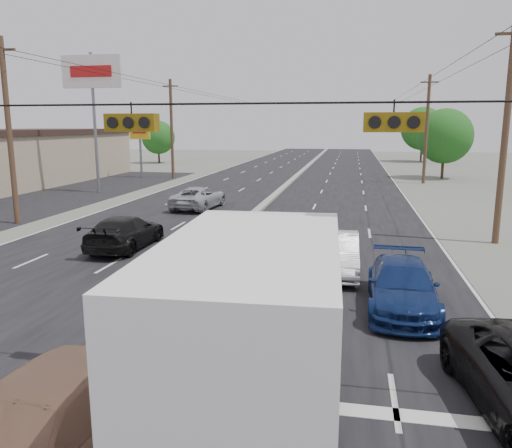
{
  "coord_description": "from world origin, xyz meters",
  "views": [
    {
      "loc": [
        5.8,
        -9.39,
        5.39
      ],
      "look_at": [
        2.75,
        6.47,
        2.2
      ],
      "focal_mm": 35.0,
      "sensor_mm": 36.0,
      "label": 1
    }
  ],
  "objects_px": {
    "utility_pole_right_b": "(505,132)",
    "pole_sign_far": "(140,135)",
    "utility_pole_left_c": "(172,128)",
    "box_truck": "(256,337)",
    "queue_car_a": "(244,241)",
    "utility_pole_right_c": "(427,129)",
    "queue_car_b": "(337,254)",
    "tree_left_far": "(158,137)",
    "tree_right_far": "(423,129)",
    "oncoming_far": "(199,198)",
    "oncoming_near": "(125,233)",
    "tan_sedan": "(36,441)",
    "pole_sign_billboard": "(92,81)",
    "utility_pole_left_b": "(9,131)",
    "red_sedan": "(210,270)",
    "queue_car_d": "(402,286)",
    "tree_right_mid": "(445,136)"
  },
  "relations": [
    {
      "from": "tree_left_far",
      "to": "tree_right_mid",
      "type": "distance_m",
      "value": 39.93
    },
    {
      "from": "pole_sign_billboard",
      "to": "tan_sedan",
      "type": "relative_size",
      "value": 1.87
    },
    {
      "from": "tree_right_mid",
      "to": "oncoming_near",
      "type": "bearing_deg",
      "value": -119.01
    },
    {
      "from": "utility_pole_right_b",
      "to": "box_truck",
      "type": "distance_m",
      "value": 18.85
    },
    {
      "from": "utility_pole_left_c",
      "to": "tree_right_far",
      "type": "distance_m",
      "value": 41.38
    },
    {
      "from": "queue_car_a",
      "to": "queue_car_b",
      "type": "relative_size",
      "value": 0.87
    },
    {
      "from": "red_sedan",
      "to": "queue_car_b",
      "type": "distance_m",
      "value": 5.03
    },
    {
      "from": "tan_sedan",
      "to": "oncoming_far",
      "type": "distance_m",
      "value": 25.99
    },
    {
      "from": "tree_left_far",
      "to": "queue_car_d",
      "type": "xyz_separation_m",
      "value": [
        29.39,
        -54.68,
        -3.01
      ]
    },
    {
      "from": "utility_pole_left_c",
      "to": "queue_car_b",
      "type": "distance_m",
      "value": 36.31
    },
    {
      "from": "pole_sign_far",
      "to": "tree_right_mid",
      "type": "distance_m",
      "value": 31.4
    },
    {
      "from": "utility_pole_right_c",
      "to": "pole_sign_far",
      "type": "xyz_separation_m",
      "value": [
        -28.5,
        -0.0,
        -0.7
      ]
    },
    {
      "from": "utility_pole_left_b",
      "to": "tree_right_mid",
      "type": "distance_m",
      "value": 40.7
    },
    {
      "from": "pole_sign_billboard",
      "to": "queue_car_a",
      "type": "distance_m",
      "value": 25.13
    },
    {
      "from": "utility_pole_right_c",
      "to": "tree_right_far",
      "type": "height_order",
      "value": "utility_pole_right_c"
    },
    {
      "from": "queue_car_a",
      "to": "queue_car_d",
      "type": "height_order",
      "value": "queue_car_d"
    },
    {
      "from": "tree_right_far",
      "to": "queue_car_a",
      "type": "bearing_deg",
      "value": -103.7
    },
    {
      "from": "utility_pole_right_b",
      "to": "pole_sign_far",
      "type": "bearing_deg",
      "value": 138.74
    },
    {
      "from": "utility_pole_left_b",
      "to": "tree_left_far",
      "type": "height_order",
      "value": "utility_pole_left_b"
    },
    {
      "from": "pole_sign_billboard",
      "to": "box_truck",
      "type": "xyz_separation_m",
      "value": [
        18.83,
        -29.68,
        -6.97
      ]
    },
    {
      "from": "pole_sign_far",
      "to": "queue_car_b",
      "type": "xyz_separation_m",
      "value": [
        21.37,
        -31.3,
        -3.68
      ]
    },
    {
      "from": "pole_sign_far",
      "to": "box_truck",
      "type": "bearing_deg",
      "value": -64.0
    },
    {
      "from": "utility_pole_left_c",
      "to": "box_truck",
      "type": "distance_m",
      "value": 45.07
    },
    {
      "from": "tree_right_far",
      "to": "oncoming_near",
      "type": "bearing_deg",
      "value": -108.65
    },
    {
      "from": "utility_pole_right_b",
      "to": "oncoming_far",
      "type": "height_order",
      "value": "utility_pole_right_b"
    },
    {
      "from": "utility_pole_left_b",
      "to": "utility_pole_right_b",
      "type": "relative_size",
      "value": 1.0
    },
    {
      "from": "utility_pole_left_b",
      "to": "pole_sign_far",
      "type": "bearing_deg",
      "value": 97.97
    },
    {
      "from": "tree_right_far",
      "to": "queue_car_b",
      "type": "relative_size",
      "value": 1.84
    },
    {
      "from": "tan_sedan",
      "to": "red_sedan",
      "type": "distance_m",
      "value": 9.18
    },
    {
      "from": "box_truck",
      "to": "queue_car_d",
      "type": "distance_m",
      "value": 7.74
    },
    {
      "from": "box_truck",
      "to": "oncoming_far",
      "type": "distance_m",
      "value": 25.0
    },
    {
      "from": "tree_right_far",
      "to": "box_truck",
      "type": "xyz_separation_m",
      "value": [
        -11.67,
        -71.68,
        -3.06
      ]
    },
    {
      "from": "tree_left_far",
      "to": "queue_car_d",
      "type": "relative_size",
      "value": 1.26
    },
    {
      "from": "pole_sign_billboard",
      "to": "queue_car_a",
      "type": "xyz_separation_m",
      "value": [
        15.97,
        -17.58,
        -8.21
      ]
    },
    {
      "from": "oncoming_far",
      "to": "red_sedan",
      "type": "bearing_deg",
      "value": 113.49
    },
    {
      "from": "utility_pole_right_b",
      "to": "tree_right_mid",
      "type": "xyz_separation_m",
      "value": [
        2.5,
        30.0,
        -0.77
      ]
    },
    {
      "from": "utility_pole_right_b",
      "to": "tree_right_far",
      "type": "height_order",
      "value": "utility_pole_right_b"
    },
    {
      "from": "box_truck",
      "to": "queue_car_b",
      "type": "distance_m",
      "value": 10.5
    },
    {
      "from": "tree_left_far",
      "to": "box_truck",
      "type": "xyz_separation_m",
      "value": [
        26.33,
        -61.68,
        -1.82
      ]
    },
    {
      "from": "utility_pole_left_b",
      "to": "queue_car_b",
      "type": "bearing_deg",
      "value": -19.43
    },
    {
      "from": "tree_left_far",
      "to": "pole_sign_far",
      "type": "bearing_deg",
      "value": -73.3
    },
    {
      "from": "utility_pole_right_c",
      "to": "oncoming_near",
      "type": "height_order",
      "value": "utility_pole_right_c"
    },
    {
      "from": "queue_car_a",
      "to": "utility_pole_left_c",
      "type": "bearing_deg",
      "value": 110.84
    },
    {
      "from": "pole_sign_billboard",
      "to": "queue_car_a",
      "type": "bearing_deg",
      "value": -47.75
    },
    {
      "from": "utility_pole_right_b",
      "to": "queue_car_b",
      "type": "relative_size",
      "value": 2.25
    },
    {
      "from": "utility_pole_right_c",
      "to": "queue_car_b",
      "type": "relative_size",
      "value": 2.25
    },
    {
      "from": "pole_sign_far",
      "to": "queue_car_a",
      "type": "bearing_deg",
      "value": -59.44
    },
    {
      "from": "tree_left_far",
      "to": "oncoming_far",
      "type": "relative_size",
      "value": 1.18
    },
    {
      "from": "utility_pole_right_b",
      "to": "oncoming_near",
      "type": "relative_size",
      "value": 1.99
    },
    {
      "from": "tree_left_far",
      "to": "queue_car_d",
      "type": "height_order",
      "value": "tree_left_far"
    }
  ]
}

